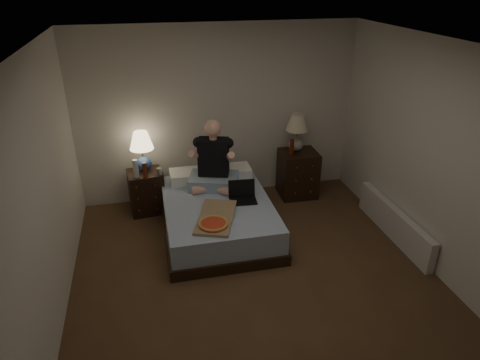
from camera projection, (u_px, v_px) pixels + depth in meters
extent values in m
cube|color=brown|center=(259.00, 285.00, 4.68)|extent=(4.00, 4.50, 0.00)
cube|color=white|center=(264.00, 49.00, 3.57)|extent=(4.00, 4.50, 0.00)
cube|color=silver|center=(219.00, 114.00, 6.09)|extent=(4.00, 0.00, 2.50)
cube|color=silver|center=(40.00, 206.00, 3.72)|extent=(0.00, 4.50, 2.50)
cube|color=silver|center=(443.00, 164.00, 4.53)|extent=(0.00, 4.50, 2.50)
cube|color=#5678AC|center=(218.00, 217.00, 5.54)|extent=(1.35, 1.79, 0.45)
cube|color=black|center=(147.00, 192.00, 6.00)|extent=(0.50, 0.46, 0.60)
cube|color=black|center=(298.00, 174.00, 6.42)|extent=(0.55, 0.50, 0.70)
cylinder|color=white|center=(136.00, 169.00, 5.68)|extent=(0.07, 0.07, 0.25)
cylinder|color=#9F9F9B|center=(159.00, 171.00, 5.77)|extent=(0.07, 0.07, 0.10)
cylinder|color=#59220C|center=(145.00, 170.00, 5.65)|extent=(0.06, 0.06, 0.23)
cylinder|color=#561D0C|center=(292.00, 147.00, 6.14)|extent=(0.06, 0.06, 0.23)
cube|color=silver|center=(394.00, 223.00, 5.44)|extent=(0.10, 1.60, 0.40)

